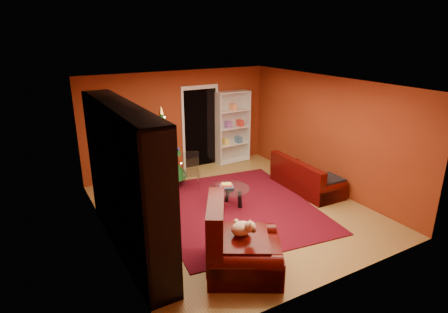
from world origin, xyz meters
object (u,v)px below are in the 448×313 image
rug (235,208)px  gift_box_teal (134,187)px  white_bookshelf (233,128)px  acrylic_chair (191,173)px  christmas_tree (163,148)px  gift_box_red (163,170)px  armchair (245,244)px  gift_box_green (152,178)px  dog (242,229)px  media_unit (126,181)px  coffee_table (229,197)px  sofa (307,174)px

rug → gift_box_teal: 2.40m
rug → white_bookshelf: size_ratio=1.78×
rug → acrylic_chair: 1.47m
gift_box_teal → acrylic_chair: acrylic_chair is taller
gift_box_teal → christmas_tree: bearing=8.3°
rug → gift_box_red: 2.63m
armchair → acrylic_chair: armchair is taller
gift_box_green → acrylic_chair: size_ratio=0.34×
gift_box_teal → dog: 3.70m
rug → christmas_tree: christmas_tree is taller
media_unit → christmas_tree: media_unit is taller
christmas_tree → gift_box_teal: size_ratio=6.24×
gift_box_red → armchair: size_ratio=0.19×
gift_box_teal → armchair: bearing=-80.4°
christmas_tree → white_bookshelf: (2.29, 0.64, 0.06)m
rug → media_unit: bearing=-169.9°
christmas_tree → dog: bearing=-92.8°
white_bookshelf → acrylic_chair: (-1.83, -1.16, -0.60)m
gift_box_teal → rug: bearing=-47.8°
christmas_tree → white_bookshelf: white_bookshelf is taller
gift_box_teal → white_bookshelf: 3.27m
gift_box_teal → coffee_table: coffee_table is taller
rug → media_unit: media_unit is taller
gift_box_green → dog: 4.02m
christmas_tree → acrylic_chair: size_ratio=2.47×
rug → acrylic_chair: (-0.37, 1.37, 0.38)m
gift_box_red → dog: 4.44m
rug → gift_box_teal: bearing=132.2°
rug → armchair: (-0.99, -1.90, 0.46)m
rug → christmas_tree: 2.26m
gift_box_green → white_bookshelf: (2.51, 0.38, 0.86)m
gift_box_green → gift_box_red: (0.42, 0.40, -0.02)m
white_bookshelf → media_unit: bearing=-142.5°
gift_box_teal → coffee_table: 2.27m
armchair → coffee_table: (0.91, 2.00, -0.25)m
rug → white_bookshelf: white_bookshelf is taller
gift_box_teal → gift_box_green: 0.67m
media_unit → sofa: (4.29, 0.43, -0.86)m
rug → gift_box_red: gift_box_red is taller
christmas_tree → sofa: 3.41m
rug → acrylic_chair: bearing=105.2°
rug → acrylic_chair: acrylic_chair is taller
white_bookshelf → dog: size_ratio=5.11×
christmas_tree → coffee_table: bearing=-67.3°
white_bookshelf → gift_box_red: bearing=179.1°
gift_box_red → rug: bearing=-76.1°
gift_box_teal → armchair: (0.62, -3.67, 0.32)m
gift_box_red → armchair: armchair is taller
media_unit → sofa: bearing=5.2°
christmas_tree → acrylic_chair: bearing=-48.8°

